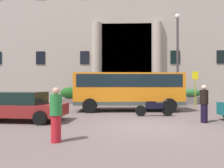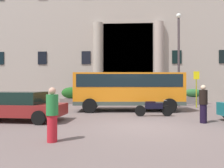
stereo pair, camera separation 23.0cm
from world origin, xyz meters
name	(u,v)px [view 1 (the left image)]	position (x,y,z in m)	size (l,w,h in m)	color
ground_plane	(145,129)	(0.00, 0.00, -0.06)	(80.00, 64.00, 0.12)	#635453
office_building_facade	(128,16)	(0.00, 17.48, 10.52)	(35.24, 9.76, 21.06)	#A1948A
orange_minibus	(128,88)	(-0.47, 5.50, 1.53)	(7.21, 2.89, 2.53)	orange
bus_stop_sign	(195,85)	(4.78, 7.56, 1.71)	(0.44, 0.08, 2.78)	#969B19
hedge_planter_east	(106,96)	(-2.24, 10.10, 0.71)	(1.48, 0.72, 1.47)	gray
hedge_planter_far_west	(192,97)	(5.63, 10.79, 0.67)	(1.87, 0.77, 1.40)	slate
hedge_planter_far_east	(70,96)	(-5.66, 10.59, 0.75)	(1.95, 0.98, 1.54)	#70625F
parked_estate_mid	(18,106)	(-5.91, 1.22, 0.71)	(4.57, 2.19, 1.39)	maroon
motorcycle_near_kerb	(153,108)	(0.83, 3.01, 0.46)	(2.10, 0.55, 0.89)	black
pedestrian_man_crossing	(56,115)	(-2.95, -2.35, 0.83)	(0.36, 0.36, 1.64)	#B21B25
pedestrian_woman_with_bag	(204,104)	(2.82, 1.09, 0.87)	(0.36, 0.36, 1.72)	black
lamppost_plaza_centre	(178,52)	(3.67, 8.38, 4.39)	(0.40, 0.40, 7.53)	#3E3438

